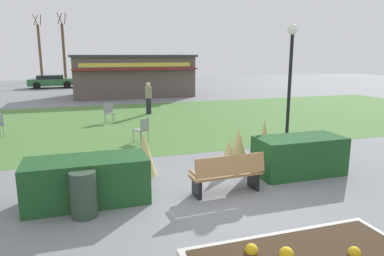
{
  "coord_description": "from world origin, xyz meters",
  "views": [
    {
      "loc": [
        -2.87,
        -6.71,
        3.19
      ],
      "look_at": [
        0.1,
        2.54,
        1.13
      ],
      "focal_mm": 33.02,
      "sensor_mm": 36.0,
      "label": 1
    }
  ],
  "objects_px": {
    "cafe_chair_east": "(109,111)",
    "tree_right_bg": "(64,53)",
    "trash_bin": "(84,194)",
    "person_strolling": "(148,98)",
    "cafe_chair_north": "(142,128)",
    "parked_car_west_slot": "(52,81)",
    "park_bench": "(227,174)",
    "food_kiosk": "(132,75)",
    "tree_left_bg": "(40,52)",
    "lamppost_mid": "(290,69)",
    "parked_car_center_slot": "(104,80)"
  },
  "relations": [
    {
      "from": "parked_car_center_slot",
      "to": "tree_right_bg",
      "type": "bearing_deg",
      "value": 135.81
    },
    {
      "from": "food_kiosk",
      "to": "cafe_chair_east",
      "type": "distance_m",
      "value": 10.84
    },
    {
      "from": "trash_bin",
      "to": "person_strolling",
      "type": "height_order",
      "value": "person_strolling"
    },
    {
      "from": "tree_left_bg",
      "to": "tree_right_bg",
      "type": "xyz_separation_m",
      "value": [
        2.62,
        -3.94,
        -0.07
      ]
    },
    {
      "from": "cafe_chair_north",
      "to": "tree_right_bg",
      "type": "distance_m",
      "value": 27.12
    },
    {
      "from": "lamppost_mid",
      "to": "cafe_chair_north",
      "type": "distance_m",
      "value": 5.72
    },
    {
      "from": "lamppost_mid",
      "to": "food_kiosk",
      "type": "distance_m",
      "value": 16.54
    },
    {
      "from": "food_kiosk",
      "to": "parked_car_west_slot",
      "type": "distance_m",
      "value": 10.61
    },
    {
      "from": "lamppost_mid",
      "to": "food_kiosk",
      "type": "relative_size",
      "value": 0.47
    },
    {
      "from": "food_kiosk",
      "to": "cafe_chair_east",
      "type": "height_order",
      "value": "food_kiosk"
    },
    {
      "from": "cafe_chair_east",
      "to": "tree_right_bg",
      "type": "distance_m",
      "value": 22.77
    },
    {
      "from": "cafe_chair_north",
      "to": "tree_right_bg",
      "type": "relative_size",
      "value": 0.12
    },
    {
      "from": "tree_right_bg",
      "to": "cafe_chair_north",
      "type": "bearing_deg",
      "value": -82.91
    },
    {
      "from": "cafe_chair_east",
      "to": "person_strolling",
      "type": "xyz_separation_m",
      "value": [
        2.22,
        1.71,
        0.33
      ]
    },
    {
      "from": "tree_left_bg",
      "to": "parked_car_center_slot",
      "type": "bearing_deg",
      "value": -50.07
    },
    {
      "from": "trash_bin",
      "to": "parked_car_west_slot",
      "type": "relative_size",
      "value": 0.22
    },
    {
      "from": "cafe_chair_east",
      "to": "parked_car_west_slot",
      "type": "distance_m",
      "value": 19.28
    },
    {
      "from": "lamppost_mid",
      "to": "person_strolling",
      "type": "xyz_separation_m",
      "value": [
        -3.74,
        7.42,
        -1.77
      ]
    },
    {
      "from": "park_bench",
      "to": "cafe_chair_north",
      "type": "bearing_deg",
      "value": 100.64
    },
    {
      "from": "park_bench",
      "to": "cafe_chair_east",
      "type": "bearing_deg",
      "value": 100.79
    },
    {
      "from": "tree_right_bg",
      "to": "parked_car_center_slot",
      "type": "bearing_deg",
      "value": -44.19
    },
    {
      "from": "trash_bin",
      "to": "parked_car_west_slot",
      "type": "height_order",
      "value": "parked_car_west_slot"
    },
    {
      "from": "person_strolling",
      "to": "parked_car_west_slot",
      "type": "xyz_separation_m",
      "value": [
        -5.87,
        17.22,
        -0.22
      ]
    },
    {
      "from": "food_kiosk",
      "to": "tree_left_bg",
      "type": "bearing_deg",
      "value": 116.01
    },
    {
      "from": "park_bench",
      "to": "parked_car_west_slot",
      "type": "height_order",
      "value": "parked_car_west_slot"
    },
    {
      "from": "park_bench",
      "to": "cafe_chair_east",
      "type": "relative_size",
      "value": 1.94
    },
    {
      "from": "trash_bin",
      "to": "tree_left_bg",
      "type": "height_order",
      "value": "tree_left_bg"
    },
    {
      "from": "lamppost_mid",
      "to": "trash_bin",
      "type": "relative_size",
      "value": 4.48
    },
    {
      "from": "cafe_chair_north",
      "to": "tree_left_bg",
      "type": "distance_m",
      "value": 31.41
    },
    {
      "from": "tree_left_bg",
      "to": "tree_right_bg",
      "type": "bearing_deg",
      "value": -56.39
    },
    {
      "from": "trash_bin",
      "to": "person_strolling",
      "type": "distance_m",
      "value": 12.16
    },
    {
      "from": "food_kiosk",
      "to": "tree_right_bg",
      "type": "height_order",
      "value": "tree_right_bg"
    },
    {
      "from": "lamppost_mid",
      "to": "trash_bin",
      "type": "distance_m",
      "value": 8.68
    },
    {
      "from": "person_strolling",
      "to": "tree_right_bg",
      "type": "xyz_separation_m",
      "value": [
        -4.72,
        20.76,
        2.36
      ]
    },
    {
      "from": "food_kiosk",
      "to": "person_strolling",
      "type": "distance_m",
      "value": 8.79
    },
    {
      "from": "park_bench",
      "to": "trash_bin",
      "type": "xyz_separation_m",
      "value": [
        -3.17,
        -0.21,
        -0.01
      ]
    },
    {
      "from": "cafe_chair_north",
      "to": "person_strolling",
      "type": "distance_m",
      "value": 6.18
    },
    {
      "from": "tree_right_bg",
      "to": "food_kiosk",
      "type": "bearing_deg",
      "value": -66.74
    },
    {
      "from": "tree_right_bg",
      "to": "park_bench",
      "type": "bearing_deg",
      "value": -82.31
    },
    {
      "from": "cafe_chair_north",
      "to": "parked_car_west_slot",
      "type": "distance_m",
      "value": 23.66
    },
    {
      "from": "trash_bin",
      "to": "cafe_chair_east",
      "type": "relative_size",
      "value": 1.05
    },
    {
      "from": "trash_bin",
      "to": "cafe_chair_east",
      "type": "bearing_deg",
      "value": 82.4
    },
    {
      "from": "cafe_chair_north",
      "to": "tree_right_bg",
      "type": "height_order",
      "value": "tree_right_bg"
    },
    {
      "from": "tree_left_bg",
      "to": "trash_bin",
      "type": "bearing_deg",
      "value": -84.04
    },
    {
      "from": "cafe_chair_north",
      "to": "parked_car_west_slot",
      "type": "relative_size",
      "value": 0.21
    },
    {
      "from": "lamppost_mid",
      "to": "parked_car_west_slot",
      "type": "xyz_separation_m",
      "value": [
        -9.62,
        24.64,
        -1.99
      ]
    },
    {
      "from": "cafe_chair_north",
      "to": "food_kiosk",
      "type": "bearing_deg",
      "value": 82.91
    },
    {
      "from": "cafe_chair_east",
      "to": "tree_left_bg",
      "type": "distance_m",
      "value": 27.05
    },
    {
      "from": "lamppost_mid",
      "to": "cafe_chair_east",
      "type": "xyz_separation_m",
      "value": [
        -5.97,
        5.71,
        -2.1
      ]
    },
    {
      "from": "food_kiosk",
      "to": "trash_bin",
      "type": "bearing_deg",
      "value": -101.09
    }
  ]
}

